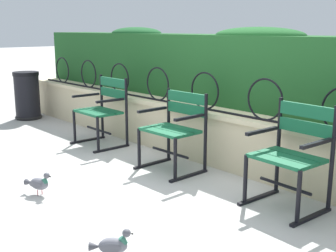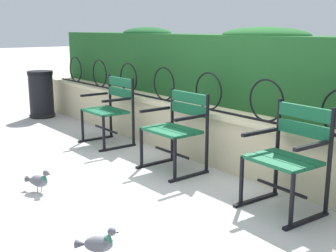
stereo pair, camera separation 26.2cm
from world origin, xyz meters
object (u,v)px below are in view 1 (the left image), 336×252
Objects in this scene: park_chair_right at (292,153)px; pigeon_far_side at (39,183)px; park_chair_left at (103,109)px; park_chair_centre at (175,128)px; trash_bin at (27,97)px; pigeon_near_chairs at (112,245)px.

park_chair_right is 2.25m from pigeon_far_side.
park_chair_left is 1.38m from park_chair_centre.
park_chair_left is 2.77m from park_chair_right.
pigeon_far_side is at bearing -138.18° from park_chair_right.
park_chair_right reaches higher than pigeon_far_side.
pigeon_far_side is (1.11, -1.43, -0.36)m from park_chair_left.
park_chair_right is 1.14× the size of trash_bin.
pigeon_far_side is 3.63m from trash_bin.
park_chair_left is 1.12× the size of trash_bin.
trash_bin is at bearing 157.14° from pigeon_far_side.
park_chair_left is at bearing 147.57° from pigeon_near_chairs.
park_chair_centre is at bearing 125.53° from pigeon_near_chairs.
park_chair_right is 3.20× the size of pigeon_far_side.
park_chair_left is 1.05× the size of park_chair_centre.
pigeon_near_chairs is at bearing -98.57° from park_chair_right.
park_chair_left is 3.65× the size of pigeon_near_chairs.
park_chair_left reaches higher than pigeon_far_side.
park_chair_left is 3.15× the size of pigeon_far_side.
park_chair_right reaches higher than park_chair_centre.
park_chair_left is at bearing 179.76° from park_chair_centre.
park_chair_centre is 1.99m from pigeon_near_chairs.
park_chair_right is 5.00m from trash_bin.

